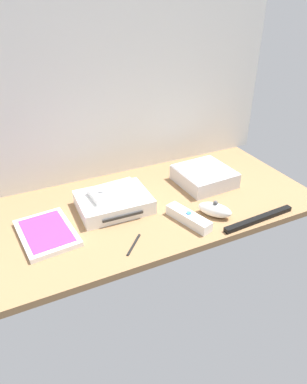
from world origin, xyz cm
name	(u,v)px	position (x,y,z in cm)	size (l,w,h in cm)	color
ground_plane	(154,206)	(0.00, 0.00, -1.00)	(100.00, 48.00, 2.00)	#936D47
back_wall	(120,80)	(0.00, 24.60, 32.00)	(110.00, 1.20, 64.00)	silver
game_console	(114,202)	(-11.98, 2.55, 2.20)	(21.49, 17.01, 4.40)	white
mini_computer	(204,176)	(20.94, 4.03, 2.64)	(17.81, 17.81, 5.30)	silver
game_case	(47,233)	(-32.91, -1.91, 0.76)	(15.24, 20.13, 1.56)	white
remote_wand	(188,218)	(4.44, -13.47, 1.51)	(7.52, 15.22, 3.40)	white
remote_nunchuk	(215,210)	(13.04, -13.85, 2.04)	(9.48, 10.66, 5.10)	white
remote_classic_pad	(114,191)	(-11.32, 3.53, 5.41)	(14.92, 8.98, 2.40)	white
sensor_bar	(259,219)	(22.92, -21.65, 0.70)	(24.00, 1.80, 1.40)	black
stylus_pen	(134,244)	(-13.51, -15.99, 0.35)	(0.70, 0.70, 9.00)	black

